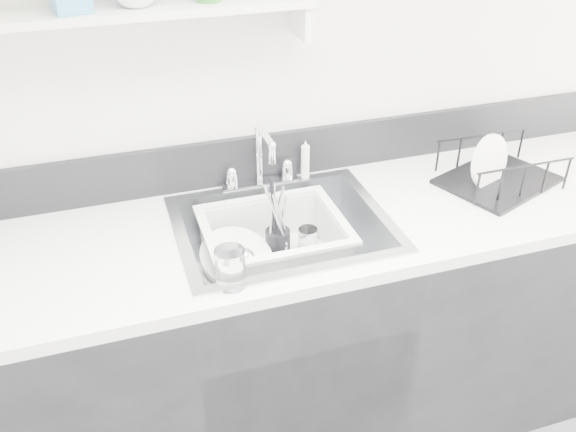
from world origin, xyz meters
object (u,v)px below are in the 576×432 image
object	(u,v)px
counter_run	(283,337)
dish_rack	(501,165)
sink	(283,249)
wash_tub	(274,245)

from	to	relation	value
counter_run	dish_rack	world-z (taller)	dish_rack
counter_run	sink	xyz separation A→B (m)	(0.00, 0.00, 0.37)
counter_run	sink	world-z (taller)	sink
counter_run	sink	bearing A→B (deg)	0.00
counter_run	dish_rack	distance (m)	0.93
counter_run	dish_rack	bearing A→B (deg)	2.11
sink	wash_tub	size ratio (longest dim) A/B	1.48
wash_tub	dish_rack	distance (m)	0.81
sink	dish_rack	size ratio (longest dim) A/B	1.73
counter_run	wash_tub	world-z (taller)	same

